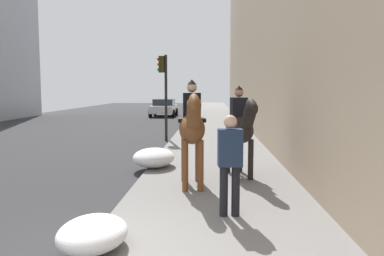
{
  "coord_description": "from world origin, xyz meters",
  "views": [
    {
      "loc": [
        -4.52,
        -1.72,
        2.24
      ],
      "look_at": [
        4.0,
        -1.31,
        1.4
      ],
      "focal_mm": 36.8,
      "sensor_mm": 36.0,
      "label": 1
    }
  ],
  "objects": [
    {
      "name": "mounted_horse_near",
      "position": [
        3.89,
        -1.31,
        1.43
      ],
      "size": [
        2.15,
        0.7,
        2.33
      ],
      "rotation": [
        0.0,
        0.0,
        3.23
      ],
      "color": "brown",
      "rests_on": "sidewalk_slab"
    },
    {
      "name": "snow_pile_near",
      "position": [
        0.48,
        -0.15,
        0.33
      ],
      "size": [
        1.19,
        0.92,
        0.41
      ],
      "primitive_type": "ellipsoid",
      "color": "white",
      "rests_on": "sidewalk_slab"
    },
    {
      "name": "snow_pile_far",
      "position": [
        6.08,
        -0.15,
        0.38
      ],
      "size": [
        1.47,
        1.13,
        0.51
      ],
      "primitive_type": "ellipsoid",
      "color": "white",
      "rests_on": "sidewalk_slab"
    },
    {
      "name": "car_near_lane",
      "position": [
        28.03,
        2.2,
        0.76
      ],
      "size": [
        4.05,
        2.11,
        1.44
      ],
      "rotation": [
        0.0,
        0.0,
        3.13
      ],
      "color": "silver",
      "rests_on": "ground"
    },
    {
      "name": "mounted_horse_far",
      "position": [
        4.97,
        -2.42,
        1.32
      ],
      "size": [
        2.13,
        0.86,
        2.21
      ],
      "rotation": [
        0.0,
        0.0,
        3.35
      ],
      "color": "black",
      "rests_on": "sidewalk_slab"
    },
    {
      "name": "pedestrian_greeting",
      "position": [
        1.94,
        -2.04,
        1.1
      ],
      "size": [
        0.29,
        0.42,
        1.7
      ],
      "rotation": [
        0.0,
        0.0,
        0.07
      ],
      "color": "black",
      "rests_on": "sidewalk_slab"
    },
    {
      "name": "traffic_light_near_curb",
      "position": [
        12.45,
        0.32,
        2.5
      ],
      "size": [
        0.2,
        0.44,
        3.71
      ],
      "color": "black",
      "rests_on": "ground"
    }
  ]
}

